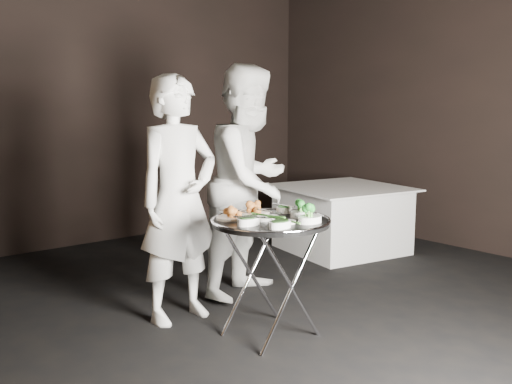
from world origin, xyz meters
TOP-DOWN VIEW (x-y plane):
  - floor at (0.00, 0.00)m, footprint 6.00×7.00m
  - wall_back at (0.00, 3.52)m, footprint 6.00×0.05m
  - tray_stand at (-0.16, 0.25)m, footprint 0.52×0.44m
  - serving_tray at (-0.16, 0.25)m, footprint 0.78×0.78m
  - potato_plate_a at (-0.35, 0.43)m, footprint 0.20×0.20m
  - potato_plate_b at (-0.13, 0.47)m, footprint 0.21×0.21m
  - greens_bowl at (0.07, 0.38)m, footprint 0.11×0.11m
  - asparagus_plate_a at (-0.18, 0.26)m, footprint 0.21×0.15m
  - asparagus_plate_b at (-0.20, 0.09)m, footprint 0.20×0.11m
  - spinach_bowl_a at (-0.38, 0.22)m, footprint 0.19×0.14m
  - spinach_bowl_b at (-0.29, 0.02)m, footprint 0.16×0.11m
  - broccoli_bowl_a at (0.05, 0.20)m, footprint 0.18×0.15m
  - broccoli_bowl_b at (-0.04, 0.02)m, footprint 0.18×0.13m
  - serving_utensils at (-0.15, 0.32)m, footprint 0.59×0.42m
  - waiter_left at (-0.45, 0.90)m, footprint 0.65×0.45m
  - waiter_right at (0.30, 1.02)m, footprint 1.07×0.94m
  - dining_table at (1.90, 1.49)m, footprint 1.19×1.19m

SIDE VIEW (x-z plane):
  - floor at x=0.00m, z-range -0.05..0.00m
  - dining_table at x=1.90m, z-range 0.00..0.68m
  - tray_stand at x=-0.16m, z-range 0.05..0.81m
  - serving_tray at x=-0.16m, z-range 0.76..0.80m
  - asparagus_plate_a at x=-0.18m, z-range 0.78..0.82m
  - asparagus_plate_b at x=-0.20m, z-range 0.78..0.82m
  - greens_bowl at x=0.07m, z-range 0.78..0.85m
  - spinach_bowl_b at x=-0.29m, z-range 0.78..0.85m
  - broccoli_bowl_a at x=0.05m, z-range 0.78..0.85m
  - potato_plate_a at x=-0.35m, z-range 0.78..0.86m
  - broccoli_bowl_b at x=-0.04m, z-range 0.78..0.85m
  - spinach_bowl_a at x=-0.38m, z-range 0.78..0.85m
  - potato_plate_b at x=-0.13m, z-range 0.78..0.86m
  - serving_utensils at x=-0.15m, z-range 0.84..0.84m
  - waiter_left at x=-0.45m, z-range 0.00..1.73m
  - waiter_right at x=0.30m, z-range 0.00..1.84m
  - wall_back at x=0.00m, z-range 0.00..3.00m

